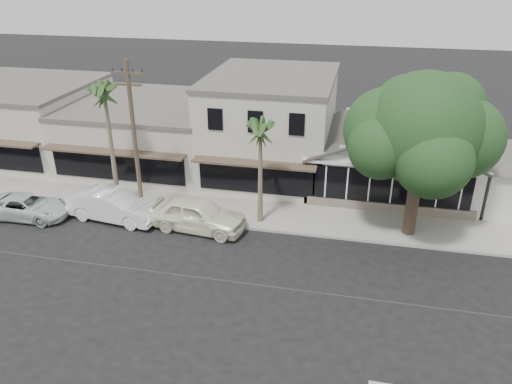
% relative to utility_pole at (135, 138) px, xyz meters
% --- Properties ---
extents(ground, '(140.00, 140.00, 0.00)m').
position_rel_utility_pole_xyz_m(ground, '(9.00, -5.20, -4.79)').
color(ground, black).
rests_on(ground, ground).
extents(sidewalk_north, '(90.00, 3.50, 0.15)m').
position_rel_utility_pole_xyz_m(sidewalk_north, '(1.00, 1.55, -4.71)').
color(sidewalk_north, '#9E9991').
rests_on(sidewalk_north, ground).
extents(corner_shop, '(10.40, 8.60, 5.10)m').
position_rel_utility_pole_xyz_m(corner_shop, '(14.00, 7.27, -2.17)').
color(corner_shop, silver).
rests_on(corner_shop, ground).
extents(row_building_near, '(8.00, 10.00, 6.50)m').
position_rel_utility_pole_xyz_m(row_building_near, '(6.00, 8.30, -1.54)').
color(row_building_near, beige).
rests_on(row_building_near, ground).
extents(row_building_midnear, '(10.00, 10.00, 4.20)m').
position_rel_utility_pole_xyz_m(row_building_midnear, '(-3.00, 8.30, -2.69)').
color(row_building_midnear, beige).
rests_on(row_building_midnear, ground).
extents(row_building_midfar, '(11.00, 10.00, 5.00)m').
position_rel_utility_pole_xyz_m(row_building_midfar, '(-13.50, 8.30, -2.29)').
color(row_building_midfar, beige).
rests_on(row_building_midfar, ground).
extents(utility_pole, '(1.80, 0.24, 9.00)m').
position_rel_utility_pole_xyz_m(utility_pole, '(0.00, 0.00, 0.00)').
color(utility_pole, brown).
rests_on(utility_pole, ground).
extents(car_0, '(5.59, 2.74, 1.84)m').
position_rel_utility_pole_xyz_m(car_0, '(3.62, -0.78, -3.87)').
color(car_0, white).
rests_on(car_0, ground).
extents(car_1, '(5.55, 2.52, 1.77)m').
position_rel_utility_pole_xyz_m(car_1, '(-1.38, -0.68, -3.91)').
color(car_1, white).
rests_on(car_1, ground).
extents(car_2, '(4.94, 2.38, 1.36)m').
position_rel_utility_pole_xyz_m(car_2, '(-6.38, -1.50, -4.11)').
color(car_2, silver).
rests_on(car_2, ground).
extents(shade_tree, '(7.99, 7.22, 8.86)m').
position_rel_utility_pole_xyz_m(shade_tree, '(14.91, 1.27, 1.04)').
color(shade_tree, '#4E3E2F').
rests_on(shade_tree, ground).
extents(palm_east, '(2.67, 2.67, 6.42)m').
position_rel_utility_pole_xyz_m(palm_east, '(6.85, 0.61, 0.68)').
color(palm_east, '#726651').
rests_on(palm_east, ground).
extents(palm_mid, '(2.71, 2.71, 7.84)m').
position_rel_utility_pole_xyz_m(palm_mid, '(-2.00, 1.00, 1.97)').
color(palm_mid, '#726651').
rests_on(palm_mid, ground).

